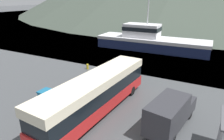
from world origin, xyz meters
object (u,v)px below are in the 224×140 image
at_px(tour_bus, 97,92).
at_px(delivery_van, 170,112).
at_px(fishing_boat, 150,40).
at_px(storage_bin, 47,96).

bearing_deg(tour_bus, delivery_van, 10.60).
distance_m(tour_bus, delivery_van, 5.99).
height_order(tour_bus, fishing_boat, fishing_boat).
relative_size(delivery_van, fishing_boat, 0.30).
xyz_separation_m(tour_bus, storage_bin, (-5.24, -0.56, -1.33)).
bearing_deg(delivery_van, fishing_boat, 120.90).
height_order(delivery_van, fishing_boat, fishing_boat).
bearing_deg(storage_bin, fishing_boat, 84.17).
height_order(tour_bus, delivery_van, tour_bus).
xyz_separation_m(fishing_boat, storage_bin, (-2.42, -23.65, -1.20)).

